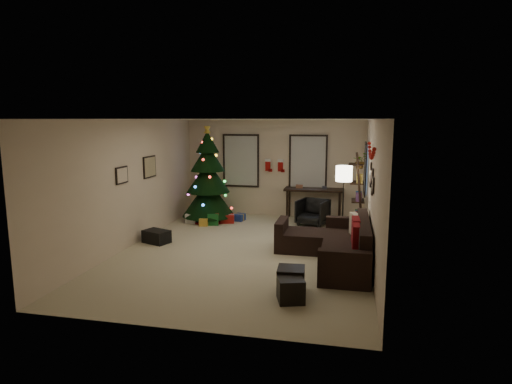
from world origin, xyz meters
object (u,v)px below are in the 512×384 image
at_px(desk, 314,192).
at_px(bookshelf, 359,195).
at_px(desk_chair, 313,212).
at_px(christmas_tree, 208,181).
at_px(sofa, 336,246).

xyz_separation_m(desk, bookshelf, (1.15, -1.31, 0.18)).
bearing_deg(desk, bookshelf, -48.68).
height_order(desk, desk_chair, desk).
distance_m(desk, bookshelf, 1.76).
relative_size(desk, bookshelf, 0.82).
height_order(christmas_tree, sofa, christmas_tree).
xyz_separation_m(christmas_tree, bookshelf, (3.93, -0.61, -0.15)).
height_order(christmas_tree, desk, christmas_tree).
xyz_separation_m(desk, desk_chair, (0.03, -0.65, -0.41)).
height_order(sofa, desk_chair, sofa).
distance_m(christmas_tree, desk_chair, 2.90).
bearing_deg(desk, sofa, -78.44).
bearing_deg(bookshelf, desk_chair, 149.39).
xyz_separation_m(christmas_tree, desk, (2.77, 0.70, -0.33)).
relative_size(christmas_tree, bookshelf, 1.36).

